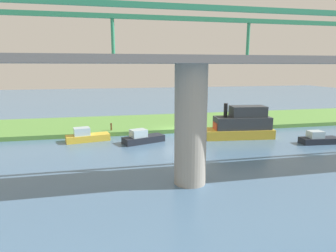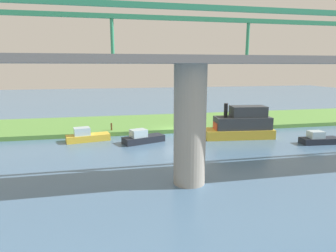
{
  "view_description": "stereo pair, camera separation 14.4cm",
  "coord_description": "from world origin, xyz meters",
  "px_view_note": "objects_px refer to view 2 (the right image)",
  "views": [
    {
      "loc": [
        8.27,
        34.52,
        8.11
      ],
      "look_at": [
        1.85,
        5.0,
        2.0
      ],
      "focal_mm": 31.5,
      "sensor_mm": 36.0,
      "label": 1
    },
    {
      "loc": [
        8.13,
        34.55,
        8.11
      ],
      "look_at": [
        1.85,
        5.0,
        2.0
      ],
      "focal_mm": 31.5,
      "sensor_mm": 36.0,
      "label": 2
    }
  ],
  "objects_px": {
    "mooring_post": "(111,127)",
    "motorboat_red": "(319,139)",
    "person_on_bank": "(204,119)",
    "riverboat_paddlewheel": "(87,136)",
    "pontoon_yellow": "(142,138)",
    "bridge_pylon": "(190,126)",
    "motorboat_white": "(241,125)"
  },
  "relations": [
    {
      "from": "bridge_pylon",
      "to": "person_on_bank",
      "type": "xyz_separation_m",
      "value": [
        -7.32,
        -18.3,
        -2.95
      ]
    },
    {
      "from": "person_on_bank",
      "to": "motorboat_red",
      "type": "bearing_deg",
      "value": 130.83
    },
    {
      "from": "riverboat_paddlewheel",
      "to": "pontoon_yellow",
      "type": "xyz_separation_m",
      "value": [
        -5.96,
        2.0,
        -0.02
      ]
    },
    {
      "from": "mooring_post",
      "to": "motorboat_white",
      "type": "distance_m",
      "value": 15.39
    },
    {
      "from": "bridge_pylon",
      "to": "motorboat_red",
      "type": "distance_m",
      "value": 18.6
    },
    {
      "from": "mooring_post",
      "to": "motorboat_red",
      "type": "bearing_deg",
      "value": 157.0
    },
    {
      "from": "mooring_post",
      "to": "motorboat_red",
      "type": "distance_m",
      "value": 23.46
    },
    {
      "from": "person_on_bank",
      "to": "riverboat_paddlewheel",
      "type": "relative_size",
      "value": 0.28
    },
    {
      "from": "motorboat_white",
      "to": "riverboat_paddlewheel",
      "type": "bearing_deg",
      "value": -6.95
    },
    {
      "from": "mooring_post",
      "to": "riverboat_paddlewheel",
      "type": "height_order",
      "value": "riverboat_paddlewheel"
    },
    {
      "from": "bridge_pylon",
      "to": "pontoon_yellow",
      "type": "xyz_separation_m",
      "value": [
        1.83,
        -11.91,
        -3.61
      ]
    },
    {
      "from": "motorboat_white",
      "to": "riverboat_paddlewheel",
      "type": "xyz_separation_m",
      "value": [
        17.36,
        -2.12,
        -0.94
      ]
    },
    {
      "from": "pontoon_yellow",
      "to": "bridge_pylon",
      "type": "bearing_deg",
      "value": 98.75
    },
    {
      "from": "bridge_pylon",
      "to": "person_on_bank",
      "type": "bearing_deg",
      "value": -111.8
    },
    {
      "from": "riverboat_paddlewheel",
      "to": "motorboat_red",
      "type": "bearing_deg",
      "value": 165.42
    },
    {
      "from": "bridge_pylon",
      "to": "pontoon_yellow",
      "type": "height_order",
      "value": "bridge_pylon"
    },
    {
      "from": "riverboat_paddlewheel",
      "to": "pontoon_yellow",
      "type": "distance_m",
      "value": 6.29
    },
    {
      "from": "motorboat_white",
      "to": "motorboat_red",
      "type": "xyz_separation_m",
      "value": [
        -7.02,
        4.22,
        -1.0
      ]
    },
    {
      "from": "pontoon_yellow",
      "to": "person_on_bank",
      "type": "bearing_deg",
      "value": -145.07
    },
    {
      "from": "pontoon_yellow",
      "to": "mooring_post",
      "type": "bearing_deg",
      "value": -56.71
    },
    {
      "from": "motorboat_white",
      "to": "mooring_post",
      "type": "bearing_deg",
      "value": -18.72
    },
    {
      "from": "motorboat_red",
      "to": "riverboat_paddlewheel",
      "type": "bearing_deg",
      "value": -14.58
    },
    {
      "from": "riverboat_paddlewheel",
      "to": "person_on_bank",
      "type": "bearing_deg",
      "value": -163.79
    },
    {
      "from": "motorboat_white",
      "to": "motorboat_red",
      "type": "distance_m",
      "value": 8.25
    },
    {
      "from": "motorboat_white",
      "to": "pontoon_yellow",
      "type": "distance_m",
      "value": 11.44
    },
    {
      "from": "person_on_bank",
      "to": "riverboat_paddlewheel",
      "type": "distance_m",
      "value": 15.75
    },
    {
      "from": "mooring_post",
      "to": "riverboat_paddlewheel",
      "type": "bearing_deg",
      "value": 45.26
    },
    {
      "from": "motorboat_red",
      "to": "person_on_bank",
      "type": "bearing_deg",
      "value": -49.17
    },
    {
      "from": "riverboat_paddlewheel",
      "to": "pontoon_yellow",
      "type": "height_order",
      "value": "riverboat_paddlewheel"
    },
    {
      "from": "bridge_pylon",
      "to": "motorboat_white",
      "type": "distance_m",
      "value": 15.42
    },
    {
      "from": "mooring_post",
      "to": "riverboat_paddlewheel",
      "type": "relative_size",
      "value": 0.18
    },
    {
      "from": "person_on_bank",
      "to": "mooring_post",
      "type": "relative_size",
      "value": 1.59
    }
  ]
}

